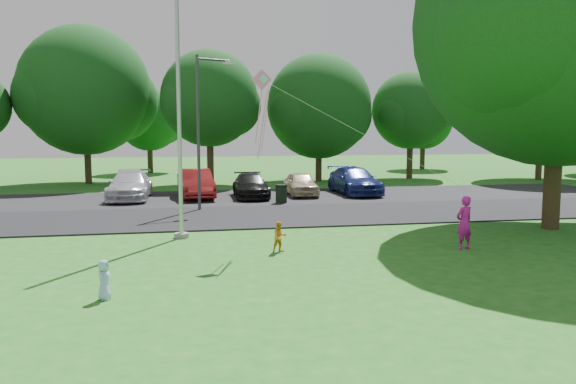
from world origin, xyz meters
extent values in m
plane|color=#21651A|center=(0.00, 0.00, 0.00)|extent=(120.00, 120.00, 0.00)
cube|color=black|center=(0.00, 9.00, 0.03)|extent=(60.00, 6.00, 0.06)
cube|color=black|center=(0.00, 15.50, 0.03)|extent=(42.00, 7.00, 0.06)
cylinder|color=#B7BABF|center=(-3.50, 5.00, 5.00)|extent=(0.14, 0.14, 10.00)
cylinder|color=gray|center=(-3.50, 5.00, 0.08)|extent=(0.50, 0.50, 0.16)
cylinder|color=#3F3F44|center=(-2.69, 11.22, 3.45)|extent=(0.14, 0.14, 6.90)
cylinder|color=#3F3F44|center=(-1.95, 11.53, 6.72)|extent=(1.52, 0.71, 0.10)
cube|color=silver|center=(-1.20, 11.84, 6.64)|extent=(0.57, 0.43, 0.16)
cylinder|color=black|center=(1.32, 12.75, 0.45)|extent=(0.56, 0.56, 0.90)
cylinder|color=black|center=(1.32, 12.75, 0.93)|extent=(0.60, 0.60, 0.05)
cylinder|color=#332316|center=(9.93, 4.24, 1.93)|extent=(0.62, 0.62, 3.86)
sphere|color=#0F3914|center=(9.93, 4.24, 7.51)|extent=(10.44, 10.44, 10.44)
sphere|color=#0F3914|center=(7.85, 2.93, 6.99)|extent=(6.26, 6.26, 6.26)
sphere|color=#0F3914|center=(7.63, 3.24, 6.46)|extent=(5.43, 5.43, 5.43)
cylinder|color=#332316|center=(-9.60, 25.24, 1.60)|extent=(0.44, 0.44, 3.19)
sphere|color=#0F3914|center=(-9.60, 25.24, 6.17)|extent=(8.50, 8.50, 8.50)
sphere|color=#0F3914|center=(-7.68, 26.09, 5.53)|extent=(5.53, 5.53, 5.53)
sphere|color=#0F3914|center=(-11.30, 24.17, 5.74)|extent=(5.10, 5.10, 5.10)
cylinder|color=#332316|center=(-1.58, 22.90, 1.71)|extent=(0.44, 0.44, 3.43)
sphere|color=#0F3914|center=(-1.58, 22.90, 5.62)|extent=(6.27, 6.27, 6.27)
sphere|color=#0F3914|center=(-0.17, 23.53, 5.15)|extent=(4.07, 4.07, 4.07)
sphere|color=#0F3914|center=(-2.84, 22.12, 5.31)|extent=(3.76, 3.76, 3.76)
cylinder|color=#332316|center=(6.03, 24.17, 1.33)|extent=(0.44, 0.44, 2.66)
sphere|color=#0F3914|center=(6.03, 24.17, 5.20)|extent=(7.27, 7.27, 7.27)
sphere|color=#0F3914|center=(7.66, 24.89, 4.66)|extent=(4.72, 4.72, 4.72)
sphere|color=#0F3914|center=(4.57, 23.26, 4.84)|extent=(4.36, 4.36, 4.36)
cylinder|color=#332316|center=(13.12, 24.89, 1.51)|extent=(0.44, 0.44, 3.02)
sphere|color=#0F3914|center=(13.12, 24.89, 5.00)|extent=(5.67, 5.67, 5.67)
sphere|color=#0F3914|center=(14.39, 25.46, 4.58)|extent=(3.68, 3.68, 3.68)
sphere|color=#0F3914|center=(11.98, 24.18, 4.72)|extent=(3.40, 3.40, 3.40)
cylinder|color=#332316|center=(21.92, 22.25, 1.71)|extent=(0.44, 0.44, 3.42)
sphere|color=#0F3914|center=(21.92, 22.25, 6.49)|extent=(8.77, 8.77, 8.77)
sphere|color=#0F3914|center=(23.89, 23.13, 5.84)|extent=(5.70, 5.70, 5.70)
sphere|color=#0F3914|center=(20.17, 21.15, 6.06)|extent=(5.26, 5.26, 5.26)
cylinder|color=#332316|center=(-6.00, 34.00, 1.30)|extent=(0.44, 0.44, 2.60)
sphere|color=#0F3914|center=(-6.00, 34.00, 4.42)|extent=(5.20, 5.20, 5.20)
sphere|color=#0F3914|center=(-4.83, 34.52, 4.03)|extent=(3.38, 3.38, 3.38)
sphere|color=#0F3914|center=(-7.04, 33.35, 4.16)|extent=(3.12, 3.12, 3.12)
cylinder|color=#332316|center=(18.00, 33.50, 1.30)|extent=(0.44, 0.44, 2.60)
sphere|color=#0F3914|center=(18.00, 33.50, 4.42)|extent=(5.20, 5.20, 5.20)
sphere|color=#0F3914|center=(19.17, 34.02, 4.03)|extent=(3.38, 3.38, 3.38)
sphere|color=#0F3914|center=(16.96, 32.85, 4.16)|extent=(3.12, 3.12, 3.12)
imported|color=silver|center=(-6.08, 15.62, 0.78)|extent=(2.15, 5.01, 1.44)
imported|color=maroon|center=(-2.74, 15.67, 0.81)|extent=(1.98, 4.65, 1.49)
imported|color=black|center=(0.12, 15.21, 0.68)|extent=(1.85, 4.33, 1.24)
imported|color=#C6B793|center=(2.92, 15.65, 0.69)|extent=(1.57, 3.75, 1.27)
imported|color=navy|center=(6.01, 15.76, 0.79)|extent=(2.18, 5.06, 1.45)
imported|color=#C71A95|center=(5.00, 1.52, 0.82)|extent=(0.69, 0.56, 1.64)
imported|color=orange|center=(-0.61, 2.18, 0.47)|extent=(0.52, 0.44, 0.93)
imported|color=#A0C0F5|center=(-5.15, -1.72, 0.44)|extent=(0.33, 0.46, 0.88)
cube|color=pink|center=(-1.06, 2.68, 5.13)|extent=(0.61, 0.05, 0.61)
cube|color=#8CC6E5|center=(-1.01, 2.65, 5.15)|extent=(0.29, 0.03, 0.29)
cylinder|color=white|center=(1.97, 2.10, 3.50)|extent=(6.06, 1.17, 3.28)
cylinder|color=pink|center=(-1.16, 2.68, 4.06)|extent=(0.20, 0.26, 1.63)
cylinder|color=pink|center=(-0.96, 2.73, 3.93)|extent=(0.23, 0.43, 1.86)
cylinder|color=pink|center=(-1.06, 2.60, 3.80)|extent=(0.25, 0.63, 2.08)
camera|label=1|loc=(-3.46, -14.08, 3.70)|focal=35.00mm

